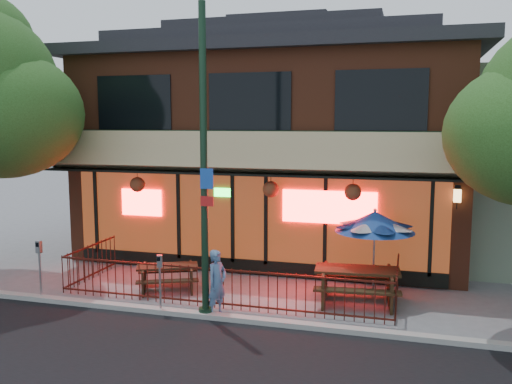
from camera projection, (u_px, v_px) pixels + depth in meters
ground at (212, 310)px, 12.82m from camera, size 80.00×80.00×0.00m
curb at (204, 315)px, 12.33m from camera, size 80.00×0.25×0.12m
restaurant_building at (281, 130)px, 19.06m from camera, size 12.96×9.49×8.05m
patio_fence at (219, 279)px, 13.21m from camera, size 8.44×2.62×1.00m
street_light at (204, 180)px, 12.02m from camera, size 0.43×0.32×7.00m
picnic_table_left at (168, 274)px, 14.30m from camera, size 1.95×1.76×0.68m
picnic_table_right at (357, 280)px, 13.26m from camera, size 2.18×1.75×0.87m
patio_umbrella at (375, 222)px, 13.59m from camera, size 2.00×2.00×2.28m
pedestrian at (217, 283)px, 12.38m from camera, size 0.55×0.66×1.54m
parking_meter_near at (160, 274)px, 12.53m from camera, size 0.15×0.14×1.39m
parking_meter_far at (39, 260)px, 13.49m from camera, size 0.13×0.12×1.50m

